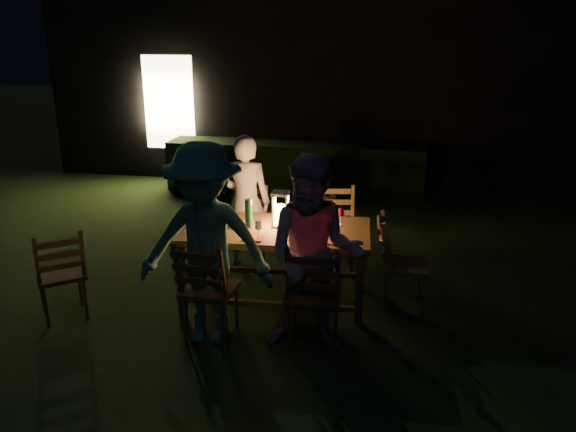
% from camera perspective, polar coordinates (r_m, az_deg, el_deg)
% --- Properties ---
extents(garden_envelope, '(40.00, 40.00, 3.20)m').
position_cam_1_polar(garden_envelope, '(11.43, 5.21, 13.41)').
color(garden_envelope, black).
rests_on(garden_envelope, ground).
extents(dining_table, '(1.85, 0.99, 0.76)m').
position_cam_1_polar(dining_table, '(5.40, -1.36, -1.99)').
color(dining_table, '#4B3519').
rests_on(dining_table, ground).
extents(chair_near_left, '(0.47, 0.50, 0.97)m').
position_cam_1_polar(chair_near_left, '(4.96, -7.95, -9.01)').
color(chair_near_left, '#4B3519').
rests_on(chair_near_left, ground).
extents(chair_near_right, '(0.46, 0.49, 0.98)m').
position_cam_1_polar(chair_near_right, '(4.81, 2.63, -9.70)').
color(chair_near_right, '#4B3519').
rests_on(chair_near_right, ground).
extents(chair_far_left, '(0.43, 0.46, 0.94)m').
position_cam_1_polar(chair_far_left, '(6.32, -4.29, -2.75)').
color(chair_far_left, '#4B3519').
rests_on(chair_far_left, ground).
extents(chair_far_right, '(0.50, 0.53, 0.97)m').
position_cam_1_polar(chair_far_right, '(6.20, 4.77, -3.11)').
color(chair_far_right, '#4B3519').
rests_on(chair_far_right, ground).
extents(chair_end, '(0.47, 0.44, 0.95)m').
position_cam_1_polar(chair_end, '(5.51, 11.50, -6.37)').
color(chair_end, '#4B3519').
rests_on(chair_end, ground).
extents(chair_spare, '(0.60, 0.61, 0.93)m').
position_cam_1_polar(chair_spare, '(5.62, -21.91, -6.95)').
color(chair_spare, '#4B3519').
rests_on(chair_spare, ground).
extents(person_house_side, '(0.57, 0.39, 1.51)m').
position_cam_1_polar(person_house_side, '(6.22, -4.31, 1.45)').
color(person_house_side, beige).
rests_on(person_house_side, ground).
extents(person_opp_right, '(0.83, 0.67, 1.66)m').
position_cam_1_polar(person_opp_right, '(4.54, 2.67, -4.06)').
color(person_opp_right, '#BC819A').
rests_on(person_opp_right, ground).
extents(person_opp_left, '(1.15, 0.70, 1.74)m').
position_cam_1_polar(person_opp_left, '(4.68, -8.39, -3.03)').
color(person_opp_left, '#397258').
rests_on(person_opp_left, ground).
extents(lantern, '(0.16, 0.16, 0.35)m').
position_cam_1_polar(lantern, '(5.36, -0.77, 0.50)').
color(lantern, white).
rests_on(lantern, dining_table).
extents(plate_far_left, '(0.25, 0.25, 0.01)m').
position_cam_1_polar(plate_far_left, '(5.68, -6.52, -0.18)').
color(plate_far_left, white).
rests_on(plate_far_left, dining_table).
extents(plate_near_left, '(0.25, 0.25, 0.01)m').
position_cam_1_polar(plate_near_left, '(5.28, -7.65, -1.69)').
color(plate_near_left, white).
rests_on(plate_near_left, dining_table).
extents(plate_far_right, '(0.25, 0.25, 0.01)m').
position_cam_1_polar(plate_far_right, '(5.53, 3.59, -0.61)').
color(plate_far_right, white).
rests_on(plate_far_right, dining_table).
extents(plate_near_right, '(0.25, 0.25, 0.01)m').
position_cam_1_polar(plate_near_right, '(5.12, 3.24, -2.20)').
color(plate_near_right, white).
rests_on(plate_near_right, dining_table).
extents(wineglass_a, '(0.06, 0.06, 0.18)m').
position_cam_1_polar(wineglass_a, '(5.66, -3.95, 0.68)').
color(wineglass_a, '#59070F').
rests_on(wineglass_a, dining_table).
extents(wineglass_b, '(0.06, 0.06, 0.18)m').
position_cam_1_polar(wineglass_b, '(5.39, -9.16, -0.43)').
color(wineglass_b, '#59070F').
rests_on(wineglass_b, dining_table).
extents(wineglass_c, '(0.06, 0.06, 0.18)m').
position_cam_1_polar(wineglass_c, '(5.05, 1.51, -1.51)').
color(wineglass_c, '#59070F').
rests_on(wineglass_c, dining_table).
extents(wineglass_d, '(0.06, 0.06, 0.18)m').
position_cam_1_polar(wineglass_d, '(5.46, 5.36, -0.02)').
color(wineglass_d, '#59070F').
rests_on(wineglass_d, dining_table).
extents(wineglass_e, '(0.06, 0.06, 0.18)m').
position_cam_1_polar(wineglass_e, '(5.08, -3.01, -1.38)').
color(wineglass_e, silver).
rests_on(wineglass_e, dining_table).
extents(bottle_table, '(0.07, 0.07, 0.28)m').
position_cam_1_polar(bottle_table, '(5.37, -4.02, 0.28)').
color(bottle_table, '#0F471E').
rests_on(bottle_table, dining_table).
extents(napkin_left, '(0.18, 0.14, 0.01)m').
position_cam_1_polar(napkin_left, '(5.10, -3.58, -2.30)').
color(napkin_left, red).
rests_on(napkin_left, dining_table).
extents(napkin_right, '(0.18, 0.14, 0.01)m').
position_cam_1_polar(napkin_right, '(5.04, 4.31, -2.59)').
color(napkin_right, red).
rests_on(napkin_right, dining_table).
extents(phone, '(0.14, 0.07, 0.01)m').
position_cam_1_polar(phone, '(5.23, -8.61, -1.99)').
color(phone, black).
rests_on(phone, dining_table).
extents(side_table, '(0.46, 0.46, 0.62)m').
position_cam_1_polar(side_table, '(6.91, 2.98, 1.43)').
color(side_table, '#856042').
rests_on(side_table, ground).
extents(ice_bucket, '(0.30, 0.30, 0.22)m').
position_cam_1_polar(ice_bucket, '(6.86, 3.00, 2.90)').
color(ice_bucket, '#A5A8AD').
rests_on(ice_bucket, side_table).
extents(bottle_bucket_a, '(0.07, 0.07, 0.32)m').
position_cam_1_polar(bottle_bucket_a, '(6.82, 2.55, 3.23)').
color(bottle_bucket_a, '#0F471E').
rests_on(bottle_bucket_a, side_table).
extents(bottle_bucket_b, '(0.07, 0.07, 0.32)m').
position_cam_1_polar(bottle_bucket_b, '(6.88, 3.47, 3.37)').
color(bottle_bucket_b, '#0F471E').
rests_on(bottle_bucket_b, side_table).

